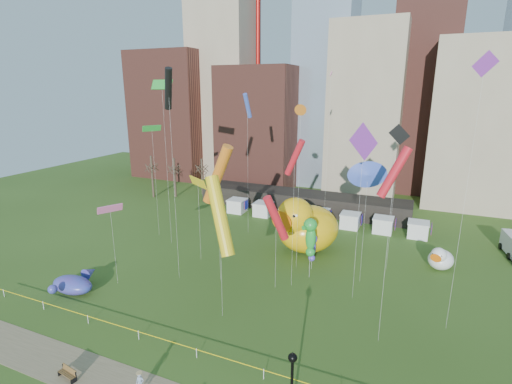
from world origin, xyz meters
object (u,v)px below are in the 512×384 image
at_px(lamppost, 292,382).
at_px(woman, 140,383).
at_px(seahorse_green, 311,234).
at_px(seahorse_purple, 312,245).
at_px(small_duck, 440,259).
at_px(whale_inflatable, 74,284).
at_px(big_duck, 306,226).
at_px(park_bench, 68,373).

bearing_deg(lamppost, woman, -171.17).
height_order(seahorse_green, seahorse_purple, seahorse_green).
height_order(small_duck, seahorse_purple, seahorse_purple).
distance_m(small_duck, seahorse_purple, 15.85).
xyz_separation_m(seahorse_green, whale_inflatable, (-22.64, -13.40, -4.47)).
height_order(big_duck, woman, big_duck).
height_order(big_duck, seahorse_green, big_duck).
distance_m(seahorse_purple, whale_inflatable, 27.32).
height_order(seahorse_green, lamppost, seahorse_green).
relative_size(big_duck, small_duck, 2.62).
relative_size(seahorse_green, lamppost, 1.29).
xyz_separation_m(seahorse_green, seahorse_purple, (-0.38, 2.29, -2.32)).
distance_m(big_duck, whale_inflatable, 28.77).
height_order(lamppost, woman, lamppost).
bearing_deg(big_duck, seahorse_purple, -41.38).
bearing_deg(woman, seahorse_purple, 60.69).
xyz_separation_m(whale_inflatable, woman, (16.27, -8.69, -0.13)).
bearing_deg(whale_inflatable, woman, -30.55).
distance_m(big_duck, small_duck, 16.93).
bearing_deg(park_bench, whale_inflatable, 145.29).
bearing_deg(woman, big_duck, 67.19).
bearing_deg(small_duck, lamppost, -88.84).
bearing_deg(small_duck, woman, -104.40).
xyz_separation_m(seahorse_purple, woman, (-6.00, -24.38, -2.28)).
xyz_separation_m(small_duck, lamppost, (-9.51, -28.91, 2.09)).
xyz_separation_m(seahorse_purple, park_bench, (-12.11, -25.40, -2.65)).
height_order(whale_inflatable, woman, whale_inflatable).
bearing_deg(seahorse_green, park_bench, -93.95).
bearing_deg(park_bench, woman, 18.42).
bearing_deg(seahorse_purple, seahorse_green, -92.12).
bearing_deg(big_duck, park_bench, -84.55).
bearing_deg(small_duck, big_duck, -155.76).
bearing_deg(seahorse_green, seahorse_purple, 123.74).
bearing_deg(whale_inflatable, park_bench, -46.15).
height_order(small_duck, whale_inflatable, small_duck).
bearing_deg(big_duck, lamppost, -51.76).
bearing_deg(park_bench, small_duck, 58.95).
relative_size(small_duck, whale_inflatable, 0.69).
distance_m(seahorse_green, whale_inflatable, 26.68).
relative_size(seahorse_green, woman, 4.40).
relative_size(whale_inflatable, lamppost, 1.11).
relative_size(seahorse_purple, woman, 2.75).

